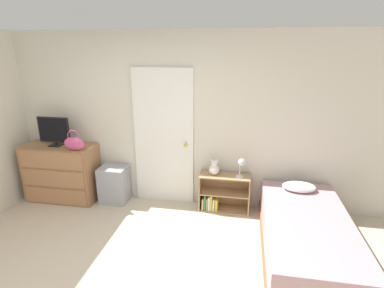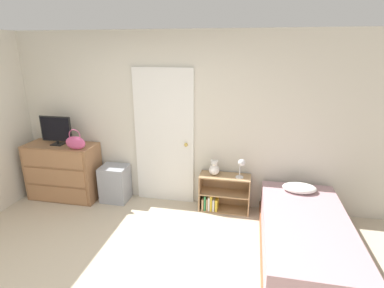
{
  "view_description": "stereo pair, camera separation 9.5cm",
  "coord_description": "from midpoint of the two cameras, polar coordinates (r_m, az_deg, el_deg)",
  "views": [
    {
      "loc": [
        1.24,
        -2.04,
        2.32
      ],
      "look_at": [
        0.55,
        1.87,
        1.03
      ],
      "focal_mm": 28.0,
      "sensor_mm": 36.0,
      "label": 1
    },
    {
      "loc": [
        1.34,
        -2.02,
        2.32
      ],
      "look_at": [
        0.55,
        1.87,
        1.03
      ],
      "focal_mm": 28.0,
      "sensor_mm": 36.0,
      "label": 2
    }
  ],
  "objects": [
    {
      "name": "wall_back",
      "position": [
        4.49,
        -5.56,
        4.5
      ],
      "size": [
        10.0,
        0.06,
        2.55
      ],
      "color": "beige",
      "rests_on": "ground_plane"
    },
    {
      "name": "door_closed",
      "position": [
        4.49,
        -4.69,
        1.2
      ],
      "size": [
        0.9,
        0.09,
        2.05
      ],
      "color": "white",
      "rests_on": "ground_plane"
    },
    {
      "name": "dresser",
      "position": [
        5.15,
        -22.75,
        -4.81
      ],
      "size": [
        1.09,
        0.48,
        0.89
      ],
      "color": "#996B47",
      "rests_on": "ground_plane"
    },
    {
      "name": "tv",
      "position": [
        4.96,
        -23.98,
        2.44
      ],
      "size": [
        0.5,
        0.16,
        0.44
      ],
      "color": "black",
      "rests_on": "dresser"
    },
    {
      "name": "handbag",
      "position": [
        4.65,
        -20.78,
        0.28
      ],
      "size": [
        0.31,
        0.1,
        0.3
      ],
      "color": "#C64C7F",
      "rests_on": "dresser"
    },
    {
      "name": "storage_bin",
      "position": [
        4.86,
        -13.89,
        -7.29
      ],
      "size": [
        0.41,
        0.35,
        0.57
      ],
      "color": "#999EA8",
      "rests_on": "ground_plane"
    },
    {
      "name": "bookshelf",
      "position": [
        4.51,
        6.1,
        -9.6
      ],
      "size": [
        0.73,
        0.29,
        0.55
      ],
      "color": "tan",
      "rests_on": "ground_plane"
    },
    {
      "name": "teddy_bear",
      "position": [
        4.34,
        4.88,
        -4.64
      ],
      "size": [
        0.15,
        0.15,
        0.23
      ],
      "color": "silver",
      "rests_on": "bookshelf"
    },
    {
      "name": "desk_lamp",
      "position": [
        4.24,
        10.01,
        -3.88
      ],
      "size": [
        0.13,
        0.12,
        0.29
      ],
      "color": "silver",
      "rests_on": "bookshelf"
    },
    {
      "name": "bed",
      "position": [
        3.84,
        21.41,
        -16.21
      ],
      "size": [
        0.98,
        1.99,
        0.58
      ],
      "color": "brown",
      "rests_on": "ground_plane"
    }
  ]
}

